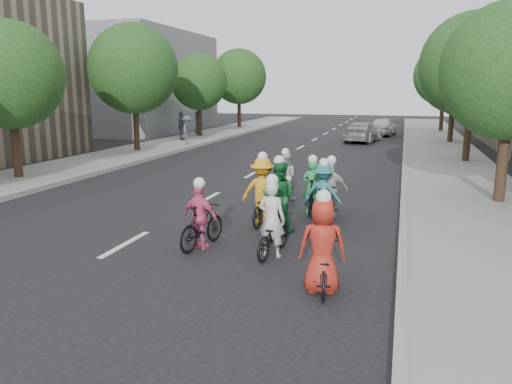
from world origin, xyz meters
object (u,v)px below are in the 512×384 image
at_px(cyclist_7, 323,197).
at_px(follow_car_lead, 363,132).
at_px(cyclist_2, 263,197).
at_px(follow_car_trail, 383,126).
at_px(spectator_1, 181,126).
at_px(cyclist_3, 201,222).
at_px(cyclist_0, 273,229).
at_px(cyclist_6, 285,181).
at_px(cyclist_8, 331,195).
at_px(cyclist_5, 312,193).
at_px(cyclist_4, 322,256).
at_px(cyclist_1, 279,202).
at_px(spectator_0, 187,130).
at_px(spectator_2, 198,123).

distance_m(cyclist_7, follow_car_lead, 21.11).
height_order(cyclist_2, follow_car_trail, cyclist_2).
bearing_deg(spectator_1, cyclist_3, -177.67).
height_order(cyclist_0, cyclist_6, cyclist_0).
xyz_separation_m(cyclist_2, cyclist_8, (1.58, 1.29, -0.12)).
bearing_deg(cyclist_6, cyclist_5, 122.31).
distance_m(cyclist_6, follow_car_lead, 18.67).
bearing_deg(cyclist_0, follow_car_lead, -82.15).
height_order(cyclist_0, cyclist_3, cyclist_0).
bearing_deg(cyclist_2, cyclist_0, 112.77).
distance_m(cyclist_7, cyclist_8, 0.67).
distance_m(cyclist_8, follow_car_trail, 25.66).
distance_m(cyclist_2, cyclist_4, 4.54).
xyz_separation_m(cyclist_0, cyclist_7, (0.59, 3.01, 0.10)).
xyz_separation_m(cyclist_1, spectator_1, (-11.19, 18.52, 0.37)).
height_order(cyclist_7, follow_car_lead, cyclist_7).
bearing_deg(cyclist_6, cyclist_4, 104.92).
xyz_separation_m(cyclist_5, cyclist_7, (0.43, -0.82, 0.07)).
bearing_deg(cyclist_3, follow_car_lead, -81.76).
bearing_deg(cyclist_4, cyclist_7, -91.07).
relative_size(cyclist_5, follow_car_trail, 0.43).
bearing_deg(cyclist_6, spectator_1, -58.02).
relative_size(cyclist_1, spectator_0, 1.08).
distance_m(follow_car_trail, spectator_0, 15.76).
xyz_separation_m(cyclist_1, cyclist_3, (-1.30, -1.87, -0.12)).
distance_m(follow_car_trail, spectator_2, 13.95).
bearing_deg(follow_car_lead, spectator_0, 40.39).
bearing_deg(spectator_0, cyclist_4, -162.64).
relative_size(cyclist_3, cyclist_8, 0.88).
height_order(follow_car_trail, spectator_2, spectator_2).
bearing_deg(follow_car_lead, cyclist_0, 99.77).
bearing_deg(follow_car_trail, cyclist_4, 96.86).
distance_m(cyclist_8, spectator_2, 24.49).
bearing_deg(cyclist_2, cyclist_6, -85.34).
bearing_deg(spectator_2, cyclist_2, -162.20).
distance_m(cyclist_0, spectator_1, 23.46).
bearing_deg(cyclist_4, cyclist_0, -60.64).
bearing_deg(cyclist_2, spectator_0, -57.30).
relative_size(follow_car_trail, spectator_0, 2.31).
distance_m(follow_car_lead, spectator_1, 12.06).
bearing_deg(cyclist_0, cyclist_8, -93.12).
relative_size(cyclist_4, follow_car_lead, 0.40).
height_order(cyclist_2, spectator_2, cyclist_2).
height_order(cyclist_2, cyclist_8, cyclist_2).
bearing_deg(cyclist_7, cyclist_8, -89.41).
bearing_deg(spectator_0, follow_car_lead, -71.85).
bearing_deg(cyclist_5, cyclist_7, 114.04).
xyz_separation_m(cyclist_5, cyclist_6, (-1.16, 1.63, -0.01)).
relative_size(cyclist_5, spectator_1, 0.92).
height_order(cyclist_6, follow_car_trail, cyclist_6).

